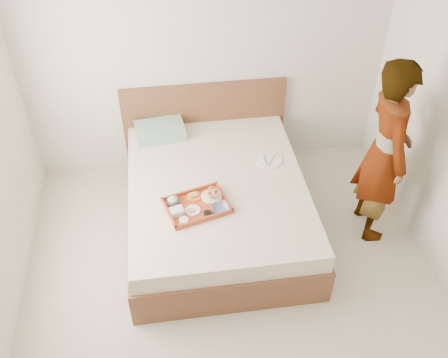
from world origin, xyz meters
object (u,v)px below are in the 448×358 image
Objects in this scene: person at (385,153)px; dinner_plate at (269,160)px; bed at (217,204)px; tray at (197,205)px.

dinner_plate is at bearing 67.14° from person.
dinner_plate is at bearing 23.95° from bed.
person reaches higher than dinner_plate.
bed is 0.46m from tray.
tray is at bearing -144.29° from dinner_plate.
bed is at bearing 39.36° from tray.
bed is 1.53m from person.
bed is 3.90× the size of tray.
dinner_plate is 1.03m from person.
person is at bearing -12.18° from tray.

